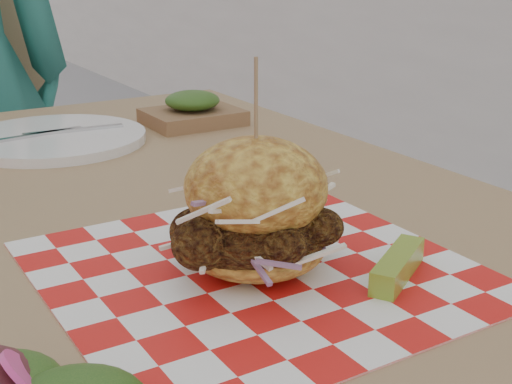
{
  "coord_description": "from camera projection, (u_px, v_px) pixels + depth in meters",
  "views": [
    {
      "loc": [
        -0.06,
        -0.84,
        1.02
      ],
      "look_at": [
        0.25,
        -0.34,
        0.82
      ],
      "focal_mm": 50.0,
      "sensor_mm": 36.0,
      "label": 1
    }
  ],
  "objects": [
    {
      "name": "patio_table",
      "position": [
        148.0,
        274.0,
        0.82
      ],
      "size": [
        0.8,
        1.2,
        0.75
      ],
      "color": "tan",
      "rests_on": "ground"
    },
    {
      "name": "paper_liner",
      "position": [
        256.0,
        270.0,
        0.64
      ],
      "size": [
        0.36,
        0.36,
        0.0
      ],
      "primitive_type": "cube",
      "color": "red",
      "rests_on": "patio_table"
    },
    {
      "name": "sandwich",
      "position": [
        256.0,
        214.0,
        0.62
      ],
      "size": [
        0.17,
        0.17,
        0.19
      ],
      "color": "gold",
      "rests_on": "paper_liner"
    },
    {
      "name": "pickle_spear",
      "position": [
        398.0,
        266.0,
        0.62
      ],
      "size": [
        0.09,
        0.07,
        0.02
      ],
      "primitive_type": "cube",
      "rotation": [
        0.0,
        0.0,
        0.55
      ],
      "color": "#82A42F",
      "rests_on": "paper_liner"
    },
    {
      "name": "place_setting",
      "position": [
        55.0,
        138.0,
        1.06
      ],
      "size": [
        0.27,
        0.27,
        0.02
      ],
      "color": "white",
      "rests_on": "patio_table"
    },
    {
      "name": "kraft_tray",
      "position": [
        193.0,
        111.0,
        1.17
      ],
      "size": [
        0.15,
        0.12,
        0.06
      ],
      "color": "brown",
      "rests_on": "patio_table"
    }
  ]
}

